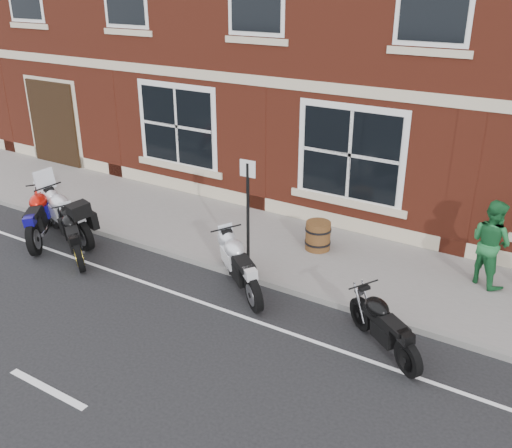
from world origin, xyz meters
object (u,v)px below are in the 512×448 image
object	(u,v)px
parking_sign	(248,209)
moto_sport_black	(75,233)
pedestrian_right	(491,243)
barrel_planter	(318,236)
moto_touring_silver	(67,213)
moto_sport_red	(42,214)
moto_sport_silver	(241,263)
moto_naked_black	(385,322)

from	to	relation	value
parking_sign	moto_sport_black	bearing A→B (deg)	-164.34
moto_sport_black	pedestrian_right	xyz separation A→B (m)	(7.90, 3.27, 0.45)
pedestrian_right	barrel_planter	xyz separation A→B (m)	(-3.46, -0.38, -0.55)
moto_touring_silver	barrel_planter	size ratio (longest dim) A/B	3.56
moto_sport_red	moto_sport_black	xyz separation A→B (m)	(1.35, -0.23, -0.07)
moto_sport_black	moto_sport_silver	size ratio (longest dim) A/B	0.96
moto_naked_black	parking_sign	world-z (taller)	parking_sign
moto_touring_silver	moto_sport_red	world-z (taller)	moto_touring_silver
moto_naked_black	parking_sign	size ratio (longest dim) A/B	0.70
moto_sport_silver	moto_naked_black	world-z (taller)	moto_sport_silver
moto_touring_silver	moto_sport_silver	bearing A→B (deg)	-72.06
barrel_planter	parking_sign	size ratio (longest dim) A/B	0.27
moto_sport_black	parking_sign	size ratio (longest dim) A/B	0.74
pedestrian_right	barrel_planter	distance (m)	3.52
moto_touring_silver	moto_naked_black	bearing A→B (deg)	-75.53
moto_naked_black	parking_sign	xyz separation A→B (m)	(-3.23, 0.92, 0.98)
moto_touring_silver	moto_sport_black	distance (m)	1.08
moto_sport_silver	barrel_planter	distance (m)	2.27
moto_touring_silver	moto_sport_silver	size ratio (longest dim) A/B	1.25
moto_naked_black	barrel_planter	distance (m)	3.59
moto_sport_black	barrel_planter	world-z (taller)	moto_sport_black
moto_sport_black	moto_naked_black	bearing A→B (deg)	-51.94
moto_sport_red	moto_sport_black	world-z (taller)	moto_sport_red
moto_touring_silver	parking_sign	bearing A→B (deg)	-65.56
moto_sport_silver	pedestrian_right	bearing A→B (deg)	-19.21
moto_sport_red	moto_sport_silver	world-z (taller)	moto_sport_red
moto_naked_black	moto_touring_silver	bearing A→B (deg)	124.20
moto_sport_red	barrel_planter	world-z (taller)	moto_sport_red
moto_sport_red	moto_sport_black	bearing A→B (deg)	-48.80
moto_sport_red	moto_naked_black	size ratio (longest dim) A/B	1.15
moto_sport_black	pedestrian_right	distance (m)	8.56
pedestrian_right	moto_naked_black	bearing A→B (deg)	102.87
moto_sport_silver	barrel_planter	size ratio (longest dim) A/B	2.86
moto_sport_black	moto_touring_silver	bearing A→B (deg)	93.67
moto_naked_black	barrel_planter	xyz separation A→B (m)	(-2.49, 2.59, -0.06)
moto_touring_silver	barrel_planter	world-z (taller)	moto_touring_silver
moto_sport_red	parking_sign	xyz separation A→B (m)	(5.04, 0.98, 0.88)
moto_sport_black	barrel_planter	distance (m)	5.29
moto_sport_silver	moto_naked_black	size ratio (longest dim) A/B	1.11
barrel_planter	parking_sign	world-z (taller)	parking_sign
moto_sport_silver	barrel_planter	xyz separation A→B (m)	(0.57, 2.19, -0.13)
moto_naked_black	moto_sport_red	bearing A→B (deg)	126.66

